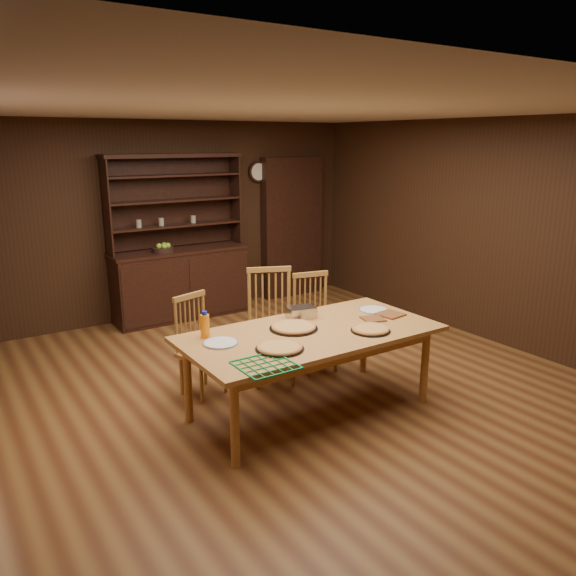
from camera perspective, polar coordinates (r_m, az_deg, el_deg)
floor at (r=5.55m, az=0.65°, el=-10.17°), size 6.00×6.00×0.00m
room_shell at (r=5.09m, az=0.71°, el=6.15°), size 6.00×6.00×6.00m
china_hutch at (r=7.68m, az=-10.89°, el=1.37°), size 1.84×0.52×2.17m
doorway at (r=8.59m, az=0.39°, el=6.16°), size 1.00×0.18×2.10m
wall_clock at (r=8.27m, az=-3.06°, el=11.71°), size 0.30×0.05×0.30m
dining_table at (r=4.87m, az=2.34°, el=-5.15°), size 2.22×1.11×0.75m
chair_left at (r=5.37m, az=-9.20°, el=-5.40°), size 0.48×0.47×0.96m
chair_center at (r=5.58m, az=-1.75°, el=-3.38°), size 0.60×0.59×1.13m
chair_right at (r=5.89m, az=2.61°, el=-3.08°), size 0.49×0.47×1.01m
pizza_left at (r=4.43m, az=-0.85°, el=-6.05°), size 0.39×0.39×0.04m
pizza_right at (r=4.89m, az=8.38°, el=-4.17°), size 0.34×0.34×0.04m
pizza_center at (r=4.89m, az=0.57°, el=-3.99°), size 0.42×0.42×0.04m
cooling_rack at (r=4.13m, az=-2.31°, el=-7.78°), size 0.47×0.47×0.02m
plate_left at (r=4.58m, az=-6.86°, el=-5.55°), size 0.29×0.29×0.02m
plate_right at (r=5.47m, az=8.70°, el=-2.21°), size 0.29×0.29×0.02m
foil_dish at (r=5.19m, az=1.33°, el=-2.48°), size 0.29×0.23×0.10m
juice_bottle at (r=4.71m, az=-8.44°, el=-3.80°), size 0.08×0.08×0.23m
pot_holder_a at (r=5.36m, az=10.34°, el=-2.65°), size 0.25×0.25×0.02m
pot_holder_b at (r=5.20m, az=8.63°, el=-3.12°), size 0.23×0.23×0.01m
fruit_bowl at (r=7.45m, az=-12.56°, el=3.93°), size 0.28×0.28×0.12m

